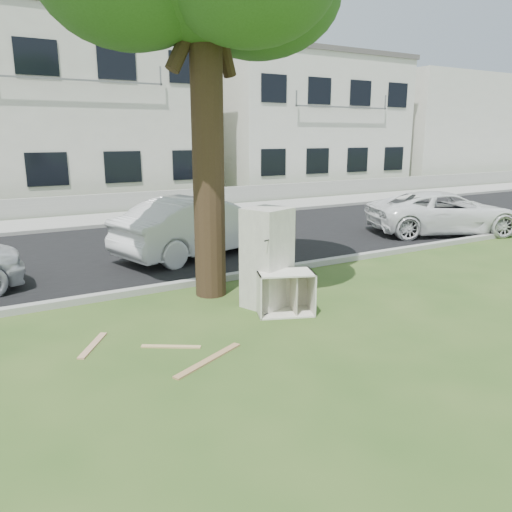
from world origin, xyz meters
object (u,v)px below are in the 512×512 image
cabinet (285,293)px  car_center (201,226)px  car_right (445,213)px  fridge (267,258)px

cabinet → car_center: (0.52, 4.40, 0.35)m
cabinet → car_center: size_ratio=0.21×
car_center → car_right: car_center is taller
cabinet → car_right: (7.73, 3.32, 0.26)m
fridge → car_center: bearing=61.5°
fridge → cabinet: size_ratio=1.87×
car_center → fridge: bearing=156.5°
fridge → car_right: (7.79, 2.87, -0.22)m
car_center → car_right: bearing=-113.6°
cabinet → car_right: bearing=44.8°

